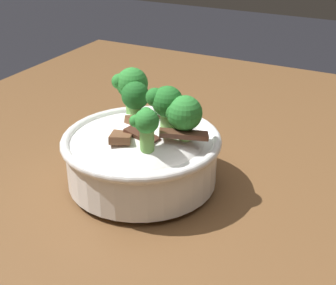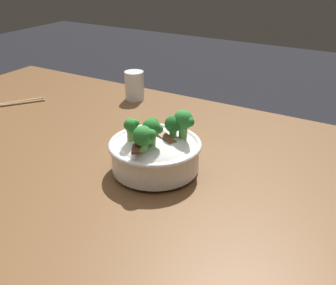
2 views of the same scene
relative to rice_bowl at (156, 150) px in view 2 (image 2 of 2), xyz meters
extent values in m
cube|color=brown|center=(-0.17, -0.03, -0.07)|extent=(1.54, 1.03, 0.04)
cube|color=brown|center=(-0.87, 0.41, -0.48)|extent=(0.07, 0.07, 0.77)
cylinder|color=white|center=(0.00, 0.00, -0.05)|extent=(0.09, 0.09, 0.01)
cylinder|color=white|center=(0.00, 0.00, -0.02)|extent=(0.20, 0.20, 0.06)
torus|color=white|center=(0.00, 0.00, 0.01)|extent=(0.21, 0.21, 0.01)
ellipsoid|color=white|center=(0.00, 0.00, 0.00)|extent=(0.17, 0.17, 0.06)
cube|color=#4C2B1E|center=(-0.02, -0.01, 0.03)|extent=(0.03, 0.05, 0.02)
cube|color=#563323|center=(-0.01, -0.06, 0.04)|extent=(0.04, 0.06, 0.01)
cube|color=brown|center=(0.02, 0.01, 0.03)|extent=(0.06, 0.04, 0.02)
cube|color=brown|center=(-0.03, 0.01, 0.03)|extent=(0.06, 0.05, 0.02)
cylinder|color=#6BA84C|center=(0.03, 0.03, 0.04)|extent=(0.02, 0.02, 0.02)
sphere|color=#1E6023|center=(0.03, 0.03, 0.06)|extent=(0.04, 0.04, 0.04)
sphere|color=#1E6023|center=(0.04, 0.03, 0.06)|extent=(0.02, 0.02, 0.02)
sphere|color=#1E6023|center=(0.03, 0.04, 0.06)|extent=(0.02, 0.02, 0.02)
cylinder|color=#7AB256|center=(0.01, -0.03, 0.04)|extent=(0.02, 0.02, 0.03)
sphere|color=#237028|center=(0.01, -0.03, 0.07)|extent=(0.04, 0.04, 0.04)
sphere|color=#237028|center=(0.02, -0.02, 0.07)|extent=(0.02, 0.02, 0.02)
sphere|color=#237028|center=(0.01, -0.02, 0.07)|extent=(0.02, 0.02, 0.02)
cylinder|color=#6BA84C|center=(0.05, 0.04, 0.04)|extent=(0.02, 0.02, 0.03)
sphere|color=#2D8433|center=(0.05, 0.04, 0.07)|extent=(0.04, 0.04, 0.04)
sphere|color=#2D8433|center=(0.06, 0.04, 0.07)|extent=(0.02, 0.02, 0.02)
sphere|color=#2D8433|center=(0.04, 0.06, 0.07)|extent=(0.02, 0.02, 0.02)
cylinder|color=#6BA84C|center=(-0.04, -0.03, 0.04)|extent=(0.02, 0.02, 0.03)
sphere|color=#2D8433|center=(-0.04, -0.03, 0.06)|extent=(0.03, 0.03, 0.03)
sphere|color=#2D8433|center=(-0.03, -0.03, 0.07)|extent=(0.02, 0.02, 0.02)
sphere|color=#2D8433|center=(-0.05, -0.02, 0.06)|extent=(0.01, 0.01, 0.01)
cylinder|color=#7AB256|center=(0.01, -0.06, 0.03)|extent=(0.02, 0.02, 0.02)
sphere|color=#2D8433|center=(0.01, -0.06, 0.06)|extent=(0.04, 0.04, 0.04)
sphere|color=#2D8433|center=(0.02, -0.05, 0.06)|extent=(0.02, 0.02, 0.02)
sphere|color=#2D8433|center=(0.00, -0.05, 0.06)|extent=(0.03, 0.03, 0.03)
cylinder|color=white|center=(-0.31, 0.37, -0.05)|extent=(0.06, 0.06, 0.00)
cylinder|color=white|center=(-0.31, 0.37, -0.01)|extent=(0.06, 0.06, 0.10)
cylinder|color=silver|center=(-0.31, 0.37, -0.02)|extent=(0.06, 0.06, 0.07)
cylinder|color=tan|center=(-0.65, 0.12, -0.05)|extent=(0.13, 0.20, 0.01)
cylinder|color=tan|center=(-0.64, 0.11, -0.05)|extent=(0.14, 0.19, 0.01)
camera|label=1|loc=(-0.49, -0.29, 0.30)|focal=51.94mm
camera|label=2|loc=(0.42, -0.66, 0.41)|focal=41.98mm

